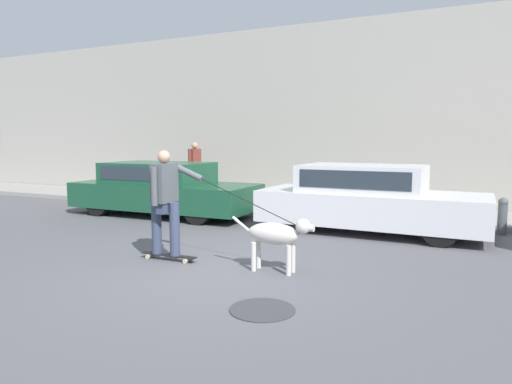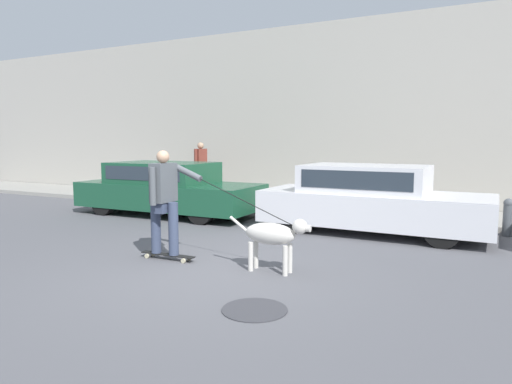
{
  "view_description": "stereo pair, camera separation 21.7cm",
  "coord_description": "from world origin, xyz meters",
  "px_view_note": "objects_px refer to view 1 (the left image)",
  "views": [
    {
      "loc": [
        3.19,
        -5.39,
        1.82
      ],
      "look_at": [
        -0.06,
        1.54,
        0.95
      ],
      "focal_mm": 32.0,
      "sensor_mm": 36.0,
      "label": 1
    },
    {
      "loc": [
        3.38,
        -5.3,
        1.82
      ],
      "look_at": [
        -0.06,
        1.54,
        0.95
      ],
      "focal_mm": 32.0,
      "sensor_mm": 36.0,
      "label": 2
    }
  ],
  "objects_px": {
    "skateboarder": "(166,199)",
    "dog": "(276,235)",
    "parked_car_0": "(163,189)",
    "pedestrian_with_bag": "(195,167)",
    "fire_hydrant": "(503,215)",
    "parked_car_1": "(368,200)"
  },
  "relations": [
    {
      "from": "dog",
      "to": "skateboarder",
      "type": "height_order",
      "value": "skateboarder"
    },
    {
      "from": "parked_car_0",
      "to": "pedestrian_with_bag",
      "type": "xyz_separation_m",
      "value": [
        -0.68,
        2.49,
        0.4
      ]
    },
    {
      "from": "parked_car_0",
      "to": "fire_hydrant",
      "type": "xyz_separation_m",
      "value": [
        7.38,
        0.84,
        -0.25
      ]
    },
    {
      "from": "parked_car_0",
      "to": "pedestrian_with_bag",
      "type": "bearing_deg",
      "value": 104.85
    },
    {
      "from": "pedestrian_with_bag",
      "to": "fire_hydrant",
      "type": "xyz_separation_m",
      "value": [
        8.06,
        -1.65,
        -0.65
      ]
    },
    {
      "from": "parked_car_0",
      "to": "pedestrian_with_bag",
      "type": "height_order",
      "value": "pedestrian_with_bag"
    },
    {
      "from": "parked_car_1",
      "to": "pedestrian_with_bag",
      "type": "relative_size",
      "value": 2.67
    },
    {
      "from": "skateboarder",
      "to": "pedestrian_with_bag",
      "type": "xyz_separation_m",
      "value": [
        -3.32,
        5.95,
        0.08
      ]
    },
    {
      "from": "parked_car_0",
      "to": "dog",
      "type": "height_order",
      "value": "parked_car_0"
    },
    {
      "from": "parked_car_0",
      "to": "parked_car_1",
      "type": "relative_size",
      "value": 1.04
    },
    {
      "from": "parked_car_1",
      "to": "skateboarder",
      "type": "bearing_deg",
      "value": -122.82
    },
    {
      "from": "parked_car_1",
      "to": "fire_hydrant",
      "type": "height_order",
      "value": "parked_car_1"
    },
    {
      "from": "dog",
      "to": "fire_hydrant",
      "type": "xyz_separation_m",
      "value": [
        2.99,
        4.18,
        -0.14
      ]
    },
    {
      "from": "skateboarder",
      "to": "fire_hydrant",
      "type": "height_order",
      "value": "skateboarder"
    },
    {
      "from": "parked_car_1",
      "to": "pedestrian_with_bag",
      "type": "height_order",
      "value": "pedestrian_with_bag"
    },
    {
      "from": "parked_car_0",
      "to": "dog",
      "type": "distance_m",
      "value": 5.52
    },
    {
      "from": "fire_hydrant",
      "to": "parked_car_1",
      "type": "bearing_deg",
      "value": -160.9
    },
    {
      "from": "fire_hydrant",
      "to": "pedestrian_with_bag",
      "type": "bearing_deg",
      "value": 168.4
    },
    {
      "from": "parked_car_1",
      "to": "skateboarder",
      "type": "height_order",
      "value": "skateboarder"
    },
    {
      "from": "skateboarder",
      "to": "dog",
      "type": "bearing_deg",
      "value": 2.23
    },
    {
      "from": "parked_car_0",
      "to": "pedestrian_with_bag",
      "type": "distance_m",
      "value": 2.61
    },
    {
      "from": "dog",
      "to": "fire_hydrant",
      "type": "bearing_deg",
      "value": 54.16
    }
  ]
}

